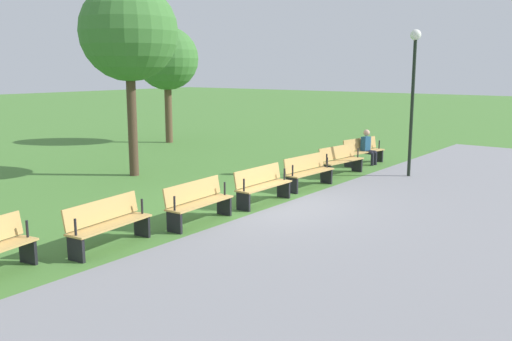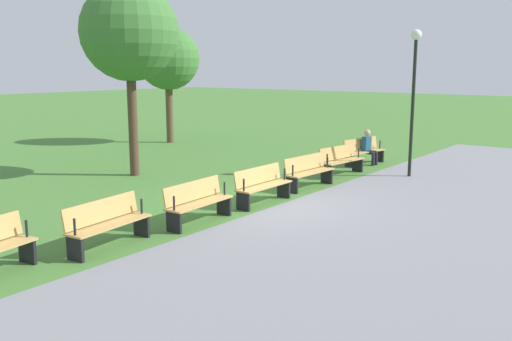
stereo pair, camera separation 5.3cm
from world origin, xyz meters
The scene contains 12 objects.
ground_plane centered at (0.00, 0.00, 0.00)m, with size 120.00×120.00×0.00m, color #477A33.
path_paving centered at (0.00, 3.52, 0.00)m, with size 27.54×6.35×0.01m, color gray.
bench_0 centered at (-6.64, -0.65, 0.47)m, with size 1.84×0.77×0.89m.
bench_1 centered at (-4.44, -0.33, 0.47)m, with size 1.83×0.68×0.89m.
bench_2 centered at (-2.22, -0.13, 0.47)m, with size 1.81×0.58×0.89m.
bench_3 centered at (0.00, -0.07, 0.47)m, with size 1.78×0.47×0.89m.
bench_4 centered at (2.22, -0.13, 0.47)m, with size 1.81×0.58×0.89m.
bench_5 centered at (4.44, -0.33, 0.47)m, with size 1.83×0.68×0.89m.
person_seated centered at (-6.70, -0.49, 0.64)m, with size 0.39×0.56×1.20m.
tree_0 centered at (-0.53, -5.38, 4.30)m, with size 2.92×2.92×5.79m.
tree_1 centered at (-6.62, -10.11, 3.65)m, with size 2.73×2.73×5.05m.
lamp_post centered at (-5.53, 1.46, 3.02)m, with size 0.32×0.32×4.39m.
Camera 1 is at (10.63, 7.76, 3.27)m, focal length 38.81 mm.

